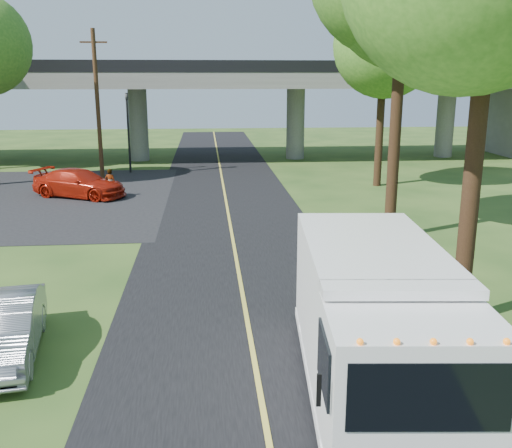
{
  "coord_description": "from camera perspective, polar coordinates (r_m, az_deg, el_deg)",
  "views": [
    {
      "loc": [
        -0.98,
        -12.23,
        6.14
      ],
      "look_at": [
        0.58,
        5.37,
        1.6
      ],
      "focal_mm": 40.0,
      "sensor_mm": 36.0,
      "label": 1
    }
  ],
  "objects": [
    {
      "name": "lane_line",
      "position": [
        23.08,
        -2.44,
        -0.96
      ],
      "size": [
        0.12,
        90.0,
        0.01
      ],
      "primitive_type": "cube",
      "color": "gold",
      "rests_on": "road"
    },
    {
      "name": "silver_sedan",
      "position": [
        14.17,
        -23.99,
        -9.57
      ],
      "size": [
        2.1,
        4.34,
        1.37
      ],
      "primitive_type": "imported",
      "rotation": [
        0.0,
        0.0,
        0.16
      ],
      "color": "gray",
      "rests_on": "ground"
    },
    {
      "name": "ground",
      "position": [
        13.72,
        -0.43,
        -12.18
      ],
      "size": [
        120.0,
        120.0,
        0.0
      ],
      "primitive_type": "plane",
      "color": "#264418",
      "rests_on": "ground"
    },
    {
      "name": "parking_lot",
      "position": [
        32.44,
        -22.96,
        2.36
      ],
      "size": [
        16.0,
        18.0,
        0.01
      ],
      "primitive_type": "cube",
      "color": "black",
      "rests_on": "ground"
    },
    {
      "name": "pedestrian",
      "position": [
        31.08,
        -14.36,
        3.99
      ],
      "size": [
        0.61,
        0.46,
        1.52
      ],
      "primitive_type": "imported",
      "rotation": [
        0.0,
        0.0,
        2.96
      ],
      "color": "gray",
      "rests_on": "ground"
    },
    {
      "name": "red_sedan",
      "position": [
        31.59,
        -17.26,
        3.91
      ],
      "size": [
        5.47,
        4.0,
        1.47
      ],
      "primitive_type": "imported",
      "rotation": [
        0.0,
        0.0,
        1.14
      ],
      "color": "#A01909",
      "rests_on": "ground"
    },
    {
      "name": "traffic_signal",
      "position": [
        38.67,
        -12.68,
        9.71
      ],
      "size": [
        0.18,
        0.22,
        5.2
      ],
      "color": "black",
      "rests_on": "ground"
    },
    {
      "name": "road",
      "position": [
        23.08,
        -2.44,
        -1.01
      ],
      "size": [
        7.0,
        90.0,
        0.02
      ],
      "primitive_type": "cube",
      "color": "black",
      "rests_on": "ground"
    },
    {
      "name": "tree_right_far",
      "position": [
        33.72,
        13.18,
        17.73
      ],
      "size": [
        5.77,
        5.67,
        10.99
      ],
      "color": "#382314",
      "rests_on": "ground"
    },
    {
      "name": "overpass",
      "position": [
        44.27,
        -3.87,
        12.33
      ],
      "size": [
        54.0,
        10.0,
        7.3
      ],
      "color": "slate",
      "rests_on": "ground"
    },
    {
      "name": "utility_pole",
      "position": [
        36.85,
        -15.56,
        11.5
      ],
      "size": [
        1.6,
        0.26,
        9.0
      ],
      "color": "#472D19",
      "rests_on": "ground"
    },
    {
      "name": "step_van",
      "position": [
        11.33,
        11.89,
        -9.46
      ],
      "size": [
        3.2,
        7.3,
        2.98
      ],
      "rotation": [
        0.0,
        0.0,
        -0.08
      ],
      "color": "white",
      "rests_on": "ground"
    }
  ]
}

